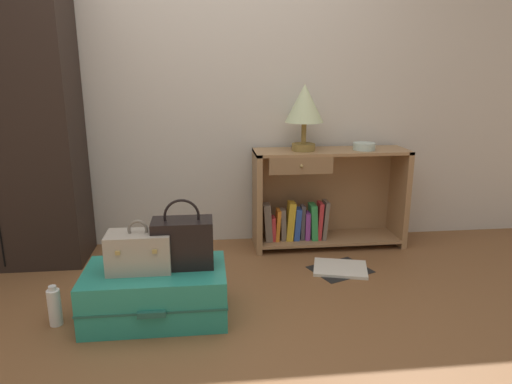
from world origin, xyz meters
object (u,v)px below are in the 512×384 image
suitcase_large (156,293)px  train_case (139,251)px  bottle (55,307)px  open_book_on_floor (340,268)px  table_lamp (304,106)px  bookshelf (321,200)px  bowl (364,146)px  handbag (183,242)px

suitcase_large → train_case: train_case is taller
bottle → open_book_on_floor: 1.77m
suitcase_large → table_lamp: bearing=43.2°
table_lamp → train_case: table_lamp is taller
table_lamp → open_book_on_floor: size_ratio=1.05×
open_book_on_floor → bookshelf: bearing=92.5°
bookshelf → bowl: 0.51m
bookshelf → handbag: size_ratio=3.02×
bowl → train_case: 1.81m
suitcase_large → train_case: 0.26m
bookshelf → train_case: 1.56m
bookshelf → bowl: size_ratio=7.03×
bowl → suitcase_large: 1.82m
table_lamp → bottle: table_lamp is taller
bowl → handbag: 1.60m
bowl → open_book_on_floor: bowl is taller
table_lamp → bottle: 2.04m
bowl → handbag: bearing=-145.6°
suitcase_large → bottle: size_ratio=3.41×
bookshelf → open_book_on_floor: 0.59m
bottle → open_book_on_floor: bearing=16.6°
bowl → open_book_on_floor: (-0.27, -0.44, -0.76)m
table_lamp → bowl: bearing=-2.8°
bowl → bottle: bearing=-154.3°
bookshelf → suitcase_large: bookshelf is taller
table_lamp → open_book_on_floor: bearing=-69.1°
bookshelf → open_book_on_floor: bearing=-87.5°
bookshelf → open_book_on_floor: size_ratio=2.51×
bookshelf → suitcase_large: bearing=-140.2°
bowl → suitcase_large: bearing=-147.7°
bottle → open_book_on_floor: size_ratio=0.49×
open_book_on_floor → bowl: bearing=58.2°
suitcase_large → bottle: 0.53m
bookshelf → bottle: (-1.68, -0.99, -0.25)m
train_case → handbag: handbag is taller
bookshelf → train_case: bookshelf is taller
bottle → train_case: bearing=3.8°
bottle → table_lamp: bearing=32.5°
handbag → open_book_on_floor: bearing=23.6°
handbag → bottle: (-0.68, -0.06, -0.31)m
bookshelf → open_book_on_floor: bookshelf is taller
bottle → bowl: bearing=25.7°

